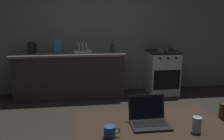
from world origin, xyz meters
TOP-DOWN VIEW (x-y plane):
  - back_wall at (0.30, 2.42)m, footprint 6.40×0.10m
  - kitchen_counter at (-0.65, 2.07)m, footprint 2.16×0.64m
  - stove_oven at (1.26, 2.06)m, footprint 0.60×0.62m
  - dining_table at (0.14, -0.89)m, footprint 1.27×0.83m
  - laptop at (0.13, -0.85)m, footprint 0.32×0.27m
  - electric_kettle at (-1.35, 2.07)m, footprint 0.17×0.15m
  - bottle at (0.20, 2.02)m, footprint 0.07×0.07m
  - frying_pan at (1.26, 2.04)m, footprint 0.25×0.42m
  - coffee_mug at (-0.23, -1.03)m, footprint 0.13×0.09m
  - drinking_glass at (0.46, -1.04)m, footprint 0.07×0.07m
  - cereal_box at (-0.86, 2.09)m, footprint 0.13×0.05m
  - dish_rack at (-0.38, 2.07)m, footprint 0.34×0.26m

SIDE VIEW (x-z plane):
  - stove_oven at x=1.26m, z-range 0.00..0.90m
  - kitchen_counter at x=-0.65m, z-range 0.00..0.90m
  - dining_table at x=0.14m, z-range 0.30..1.04m
  - coffee_mug at x=-0.23m, z-range 0.75..0.83m
  - laptop at x=0.13m, z-range 0.68..0.90m
  - drinking_glass at x=0.46m, z-range 0.75..0.87m
  - frying_pan at x=1.26m, z-range 0.90..0.95m
  - dish_rack at x=-0.38m, z-range 0.84..1.05m
  - electric_kettle at x=-1.35m, z-range 0.89..1.12m
  - bottle at x=0.20m, z-range 0.89..1.13m
  - cereal_box at x=-0.86m, z-range 0.90..1.16m
  - back_wall at x=0.30m, z-range 0.00..2.82m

